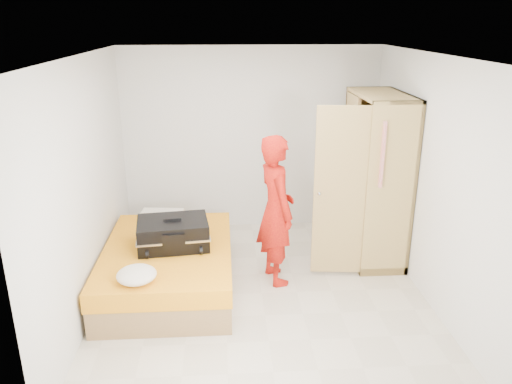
{
  "coord_description": "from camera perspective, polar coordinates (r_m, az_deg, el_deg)",
  "views": [
    {
      "loc": [
        -0.39,
        -4.92,
        2.94
      ],
      "look_at": [
        -0.02,
        0.61,
        1.0
      ],
      "focal_mm": 35.0,
      "sensor_mm": 36.0,
      "label": 1
    }
  ],
  "objects": [
    {
      "name": "pillow",
      "position": [
        6.51,
        -10.67,
        -2.61
      ],
      "size": [
        0.56,
        0.32,
        0.1
      ],
      "primitive_type": "cube",
      "rotation": [
        0.0,
        0.0,
        -0.11
      ],
      "color": "white",
      "rests_on": "bed"
    },
    {
      "name": "suitcase",
      "position": [
        5.69,
        -9.46,
        -4.69
      ],
      "size": [
        0.86,
        0.67,
        0.34
      ],
      "rotation": [
        0.0,
        0.0,
        0.12
      ],
      "color": "black",
      "rests_on": "bed"
    },
    {
      "name": "round_cushion",
      "position": [
        5.06,
        -13.49,
        -9.19
      ],
      "size": [
        0.39,
        0.39,
        0.15
      ],
      "primitive_type": "ellipsoid",
      "color": "white",
      "rests_on": "bed"
    },
    {
      "name": "bed",
      "position": [
        5.85,
        -9.94,
        -8.39
      ],
      "size": [
        1.42,
        2.02,
        0.5
      ],
      "color": "olive",
      "rests_on": "ground"
    },
    {
      "name": "wardrobe",
      "position": [
        6.37,
        13.2,
        1.02
      ],
      "size": [
        1.17,
        1.2,
        2.1
      ],
      "color": "tan",
      "rests_on": "ground"
    },
    {
      "name": "person",
      "position": [
        5.67,
        2.3,
        -2.08
      ],
      "size": [
        0.57,
        0.72,
        1.75
      ],
      "primitive_type": "imported",
      "rotation": [
        0.0,
        0.0,
        1.83
      ],
      "color": "red",
      "rests_on": "ground"
    },
    {
      "name": "room",
      "position": [
        5.2,
        0.7,
        0.92
      ],
      "size": [
        4.0,
        4.02,
        2.6
      ],
      "color": "beige",
      "rests_on": "ground"
    }
  ]
}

